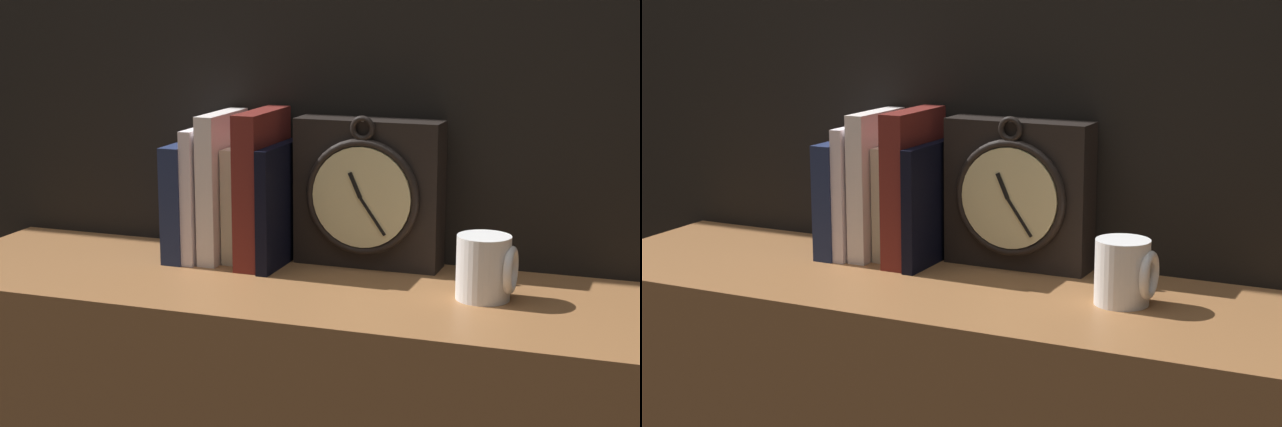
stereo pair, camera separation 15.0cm
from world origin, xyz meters
TOP-DOWN VIEW (x-y plane):
  - clock at (0.03, 0.13)m, footprint 0.22×0.07m
  - book_slot0_navy at (-0.25, 0.09)m, footprint 0.03×0.14m
  - book_slot1_white at (-0.23, 0.10)m, footprint 0.02×0.14m
  - book_slot2_white at (-0.20, 0.10)m, footprint 0.03×0.13m
  - book_slot3_cream at (-0.16, 0.11)m, footprint 0.03×0.11m
  - book_slot4_maroon at (-0.13, 0.09)m, footprint 0.04×0.15m
  - book_slot5_black at (-0.10, 0.09)m, footprint 0.02×0.15m
  - mug at (0.23, 0.02)m, footprint 0.08×0.07m

SIDE VIEW (x-z plane):
  - mug at x=0.23m, z-range 0.79..0.87m
  - book_slot3_cream at x=-0.16m, z-range 0.79..0.96m
  - book_slot0_navy at x=-0.25m, z-range 0.79..0.97m
  - book_slot5_black at x=-0.10m, z-range 0.79..0.97m
  - book_slot1_white at x=-0.23m, z-range 0.79..0.99m
  - clock at x=0.03m, z-range 0.78..1.01m
  - book_slot2_white at x=-0.20m, z-range 0.79..1.01m
  - book_slot4_maroon at x=-0.13m, z-range 0.79..1.02m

